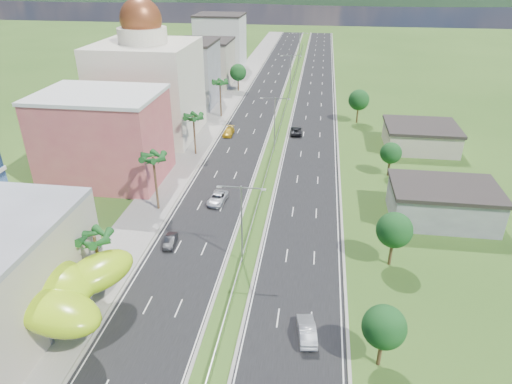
% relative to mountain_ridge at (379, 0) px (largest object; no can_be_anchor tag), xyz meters
% --- Properties ---
extents(ground, '(500.00, 500.00, 0.00)m').
position_rel_mountain_ridge_xyz_m(ground, '(-60.00, -450.00, 0.00)').
color(ground, '#2D5119').
rests_on(ground, ground).
extents(road_left, '(11.00, 260.00, 0.04)m').
position_rel_mountain_ridge_xyz_m(road_left, '(-67.50, -360.00, 0.02)').
color(road_left, black).
rests_on(road_left, ground).
extents(road_right, '(11.00, 260.00, 0.04)m').
position_rel_mountain_ridge_xyz_m(road_right, '(-52.50, -360.00, 0.02)').
color(road_right, black).
rests_on(road_right, ground).
extents(sidewalk_left, '(7.00, 260.00, 0.12)m').
position_rel_mountain_ridge_xyz_m(sidewalk_left, '(-77.00, -360.00, 0.06)').
color(sidewalk_left, gray).
rests_on(sidewalk_left, ground).
extents(median_guardrail, '(0.10, 216.06, 0.76)m').
position_rel_mountain_ridge_xyz_m(median_guardrail, '(-60.00, -378.01, 0.62)').
color(median_guardrail, gray).
rests_on(median_guardrail, ground).
extents(streetlight_median_b, '(6.04, 0.25, 11.00)m').
position_rel_mountain_ridge_xyz_m(streetlight_median_b, '(-60.00, -440.00, 6.75)').
color(streetlight_median_b, gray).
rests_on(streetlight_median_b, ground).
extents(streetlight_median_c, '(6.04, 0.25, 11.00)m').
position_rel_mountain_ridge_xyz_m(streetlight_median_c, '(-60.00, -400.00, 6.75)').
color(streetlight_median_c, gray).
rests_on(streetlight_median_c, ground).
extents(streetlight_median_d, '(6.04, 0.25, 11.00)m').
position_rel_mountain_ridge_xyz_m(streetlight_median_d, '(-60.00, -355.00, 6.75)').
color(streetlight_median_d, gray).
rests_on(streetlight_median_d, ground).
extents(streetlight_median_e, '(6.04, 0.25, 11.00)m').
position_rel_mountain_ridge_xyz_m(streetlight_median_e, '(-60.00, -310.00, 6.75)').
color(streetlight_median_e, gray).
rests_on(streetlight_median_e, ground).
extents(lime_canopy, '(18.00, 15.00, 7.40)m').
position_rel_mountain_ridge_xyz_m(lime_canopy, '(-80.00, -454.00, 4.99)').
color(lime_canopy, '#9ED014').
rests_on(lime_canopy, ground).
extents(pink_shophouse, '(20.00, 15.00, 15.00)m').
position_rel_mountain_ridge_xyz_m(pink_shophouse, '(-88.00, -418.00, 7.50)').
color(pink_shophouse, '#C14F56').
rests_on(pink_shophouse, ground).
extents(domed_building, '(20.00, 20.00, 28.70)m').
position_rel_mountain_ridge_xyz_m(domed_building, '(-88.00, -395.00, 11.35)').
color(domed_building, beige).
rests_on(domed_building, ground).
extents(midrise_grey, '(16.00, 15.00, 16.00)m').
position_rel_mountain_ridge_xyz_m(midrise_grey, '(-87.00, -370.00, 8.00)').
color(midrise_grey, gray).
rests_on(midrise_grey, ground).
extents(midrise_beige, '(16.00, 15.00, 13.00)m').
position_rel_mountain_ridge_xyz_m(midrise_beige, '(-87.00, -348.00, 6.50)').
color(midrise_beige, '#B5AD95').
rests_on(midrise_beige, ground).
extents(midrise_white, '(16.00, 15.00, 18.00)m').
position_rel_mountain_ridge_xyz_m(midrise_white, '(-87.00, -325.00, 9.00)').
color(midrise_white, silver).
rests_on(midrise_white, ground).
extents(shed_near, '(15.00, 10.00, 5.00)m').
position_rel_mountain_ridge_xyz_m(shed_near, '(-32.00, -425.00, 2.50)').
color(shed_near, gray).
rests_on(shed_near, ground).
extents(shed_far, '(14.00, 12.00, 4.40)m').
position_rel_mountain_ridge_xyz_m(shed_far, '(-30.00, -395.00, 2.20)').
color(shed_far, '#B5AD95').
rests_on(shed_far, ground).
extents(palm_tree_b, '(3.60, 3.60, 8.10)m').
position_rel_mountain_ridge_xyz_m(palm_tree_b, '(-75.50, -448.00, 7.06)').
color(palm_tree_b, '#47301C').
rests_on(palm_tree_b, ground).
extents(palm_tree_c, '(3.60, 3.60, 9.60)m').
position_rel_mountain_ridge_xyz_m(palm_tree_c, '(-75.50, -428.00, 8.50)').
color(palm_tree_c, '#47301C').
rests_on(palm_tree_c, ground).
extents(palm_tree_d, '(3.60, 3.60, 8.60)m').
position_rel_mountain_ridge_xyz_m(palm_tree_d, '(-75.50, -405.00, 7.54)').
color(palm_tree_d, '#47301C').
rests_on(palm_tree_d, ground).
extents(palm_tree_e, '(3.60, 3.60, 9.40)m').
position_rel_mountain_ridge_xyz_m(palm_tree_e, '(-75.50, -380.00, 8.31)').
color(palm_tree_e, '#47301C').
rests_on(palm_tree_e, ground).
extents(leafy_tree_lfar, '(4.90, 4.90, 8.05)m').
position_rel_mountain_ridge_xyz_m(leafy_tree_lfar, '(-75.50, -355.00, 5.58)').
color(leafy_tree_lfar, '#47301C').
rests_on(leafy_tree_lfar, ground).
extents(leafy_tree_ra, '(4.20, 4.20, 6.90)m').
position_rel_mountain_ridge_xyz_m(leafy_tree_ra, '(-44.00, -455.00, 4.78)').
color(leafy_tree_ra, '#47301C').
rests_on(leafy_tree_ra, ground).
extents(leafy_tree_rb, '(4.55, 4.55, 7.47)m').
position_rel_mountain_ridge_xyz_m(leafy_tree_rb, '(-41.00, -438.00, 5.18)').
color(leafy_tree_rb, '#47301C').
rests_on(leafy_tree_rb, ground).
extents(leafy_tree_rc, '(3.85, 3.85, 6.33)m').
position_rel_mountain_ridge_xyz_m(leafy_tree_rc, '(-38.00, -410.00, 4.37)').
color(leafy_tree_rc, '#47301C').
rests_on(leafy_tree_rc, ground).
extents(leafy_tree_rd, '(4.90, 4.90, 8.05)m').
position_rel_mountain_ridge_xyz_m(leafy_tree_rd, '(-42.00, -380.00, 5.58)').
color(leafy_tree_rd, '#47301C').
rests_on(leafy_tree_rd, ground).
extents(mountain_ridge, '(860.00, 140.00, 90.00)m').
position_rel_mountain_ridge_xyz_m(mountain_ridge, '(0.00, 0.00, 0.00)').
color(mountain_ridge, black).
rests_on(mountain_ridge, ground).
extents(car_dark_left, '(1.68, 4.04, 1.30)m').
position_rel_mountain_ridge_xyz_m(car_dark_left, '(-70.48, -437.66, 0.69)').
color(car_dark_left, black).
rests_on(car_dark_left, road_left).
extents(car_silver_mid_left, '(2.90, 5.51, 1.48)m').
position_rel_mountain_ridge_xyz_m(car_silver_mid_left, '(-66.67, -424.59, 0.78)').
color(car_silver_mid_left, '#B7BAC0').
rests_on(car_silver_mid_left, road_left).
extents(car_yellow_far_left, '(2.15, 5.21, 1.51)m').
position_rel_mountain_ridge_xyz_m(car_yellow_far_left, '(-71.03, -392.97, 0.79)').
color(car_yellow_far_left, '#C29516').
rests_on(car_yellow_far_left, road_left).
extents(car_silver_right, '(2.46, 5.22, 1.65)m').
position_rel_mountain_ridge_xyz_m(car_silver_right, '(-51.11, -452.31, 0.87)').
color(car_silver_right, '#A5A7AD').
rests_on(car_silver_right, road_right).
extents(car_dark_far_right, '(2.95, 5.65, 1.52)m').
position_rel_mountain_ridge_xyz_m(car_dark_far_right, '(-56.07, -390.27, 0.80)').
color(car_dark_far_right, black).
rests_on(car_dark_far_right, road_right).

